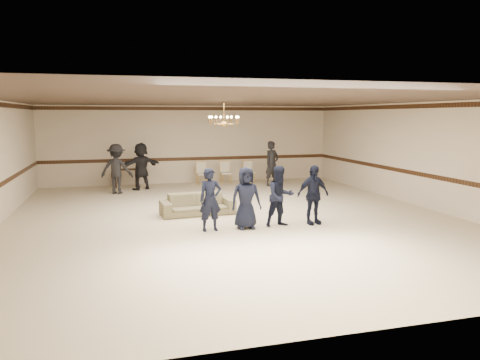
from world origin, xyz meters
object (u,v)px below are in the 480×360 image
object	(u,v)px
banquet_chair_right	(249,172)
console_table	(126,178)
settee	(198,204)
boy_d	(313,195)
adult_mid	(141,166)
chandelier	(224,113)
boy_c	(280,196)
boy_a	(210,200)
adult_right	(272,164)
banquet_chair_mid	(226,173)
boy_b	(246,198)
adult_left	(117,169)
banquet_chair_left	(202,174)

from	to	relation	value
banquet_chair_right	console_table	size ratio (longest dim) A/B	1.06
settee	banquet_chair_right	bearing A→B (deg)	56.31
boy_d	adult_mid	xyz separation A→B (m)	(-3.95, 6.89, 0.12)
chandelier	boy_c	size ratio (longest dim) A/B	0.61
boy_a	console_table	size ratio (longest dim) A/B	1.78
adult_right	banquet_chair_right	distance (m)	1.27
console_table	boy_d	bearing A→B (deg)	-60.89
banquet_chair_right	console_table	distance (m)	5.00
chandelier	settee	xyz separation A→B (m)	(-0.87, -0.36, -2.57)
settee	banquet_chair_right	distance (m)	6.43
banquet_chair_right	settee	bearing A→B (deg)	-119.11
chandelier	adult_mid	xyz separation A→B (m)	(-2.14, 4.63, -1.98)
banquet_chair_mid	adult_mid	bearing A→B (deg)	-169.06
boy_b	adult_right	world-z (taller)	adult_right
banquet_chair_mid	settee	bearing A→B (deg)	-110.18
settee	adult_mid	xyz separation A→B (m)	(-1.27, 4.99, 0.59)
adult_left	boy_b	bearing A→B (deg)	132.82
boy_c	adult_left	xyz separation A→B (m)	(-3.95, 6.19, 0.12)
chandelier	adult_mid	bearing A→B (deg)	114.79
boy_d	settee	size ratio (longest dim) A/B	0.74
adult_left	console_table	size ratio (longest dim) A/B	2.07
boy_b	banquet_chair_right	bearing A→B (deg)	73.46
adult_mid	boy_c	bearing A→B (deg)	90.82
banquet_chair_mid	boy_b	bearing A→B (deg)	-98.71
settee	boy_d	bearing A→B (deg)	-39.50
boy_a	boy_c	bearing A→B (deg)	-7.30
boy_a	boy_b	distance (m)	0.90
adult_mid	adult_right	size ratio (longest dim) A/B	1.00
boy_c	settee	bearing A→B (deg)	126.29
chandelier	banquet_chair_left	xyz separation A→B (m)	(0.31, 5.23, -2.42)
boy_b	adult_mid	world-z (taller)	adult_mid
boy_b	banquet_chair_left	size ratio (longest dim) A/B	1.69
boy_a	banquet_chair_mid	xyz separation A→B (m)	(2.19, 7.49, -0.31)
console_table	adult_right	bearing A→B (deg)	-13.24
chandelier	boy_b	bearing A→B (deg)	-89.61
boy_a	console_table	distance (m)	7.91
boy_a	settee	bearing A→B (deg)	82.14
chandelier	adult_right	distance (m)	5.53
boy_a	adult_left	distance (m)	6.56
adult_right	console_table	distance (m)	5.81
boy_c	adult_mid	size ratio (longest dim) A/B	0.86
adult_mid	banquet_chair_left	xyz separation A→B (m)	(2.44, 0.60, -0.44)
adult_mid	banquet_chair_left	bearing A→B (deg)	170.71
chandelier	banquet_chair_right	bearing A→B (deg)	66.19
banquet_chair_mid	console_table	bearing A→B (deg)	178.21
console_table	boy_b	bearing A→B (deg)	-71.87
boy_a	boy_d	distance (m)	2.70
banquet_chair_left	console_table	xyz separation A→B (m)	(-3.00, 0.20, -0.09)
chandelier	boy_d	world-z (taller)	chandelier
adult_left	adult_mid	world-z (taller)	same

